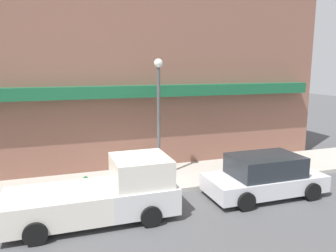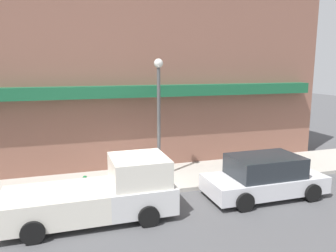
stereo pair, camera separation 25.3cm
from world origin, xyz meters
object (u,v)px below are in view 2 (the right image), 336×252
object	(u,v)px
parked_car	(264,177)
street_lamp	(159,103)
fire_hydrant	(85,185)
pickup_truck	(102,193)

from	to	relation	value
parked_car	street_lamp	world-z (taller)	street_lamp
fire_hydrant	street_lamp	world-z (taller)	street_lamp
parked_car	fire_hydrant	size ratio (longest dim) A/B	6.15
pickup_truck	street_lamp	world-z (taller)	street_lamp
parked_car	street_lamp	xyz separation A→B (m)	(-3.19, 2.83, 2.52)
street_lamp	fire_hydrant	bearing A→B (deg)	-160.17
fire_hydrant	street_lamp	xyz separation A→B (m)	(3.08, 1.11, 2.74)
parked_car	street_lamp	bearing A→B (deg)	140.31
pickup_truck	parked_car	bearing A→B (deg)	1.13
fire_hydrant	parked_car	bearing A→B (deg)	-15.33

